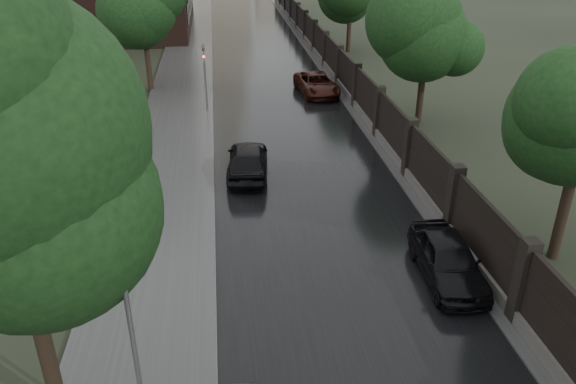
{
  "coord_description": "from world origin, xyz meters",
  "views": [
    {
      "loc": [
        -3.52,
        -6.97,
        10.6
      ],
      "look_at": [
        -1.26,
        11.09,
        1.5
      ],
      "focal_mm": 35.0,
      "sensor_mm": 36.0,
      "label": 1
    }
  ],
  "objects": [
    {
      "name": "tree_left_far",
      "position": [
        -8.0,
        30.0,
        5.24
      ],
      "size": [
        4.25,
        4.25,
        7.39
      ],
      "color": "black",
      "rests_on": "ground"
    },
    {
      "name": "lamp_post",
      "position": [
        -5.4,
        1.5,
        2.67
      ],
      "size": [
        0.25,
        0.12,
        5.11
      ],
      "color": "#59595E",
      "rests_on": "ground"
    },
    {
      "name": "fence_right",
      "position": [
        4.6,
        32.01,
        1.01
      ],
      "size": [
        0.45,
        75.72,
        2.7
      ],
      "color": "#383533",
      "rests_on": "ground"
    },
    {
      "name": "traffic_light",
      "position": [
        -4.3,
        24.99,
        2.4
      ],
      "size": [
        0.16,
        0.32,
        4.0
      ],
      "color": "#59595E",
      "rests_on": "ground"
    },
    {
      "name": "hatchback_left",
      "position": [
        -2.46,
        16.02,
        0.75
      ],
      "size": [
        2.16,
        4.53,
        1.5
      ],
      "primitive_type": "imported",
      "rotation": [
        0.0,
        0.0,
        3.05
      ],
      "color": "black",
      "rests_on": "ground"
    },
    {
      "name": "car_right_far",
      "position": [
        2.73,
        28.05,
        0.66
      ],
      "size": [
        2.65,
        4.94,
        1.32
      ],
      "primitive_type": "imported",
      "rotation": [
        0.0,
        0.0,
        0.1
      ],
      "color": "black",
      "rests_on": "ground"
    },
    {
      "name": "tree_right_b",
      "position": [
        7.5,
        22.0,
        4.95
      ],
      "size": [
        4.08,
        4.08,
        7.01
      ],
      "color": "black",
      "rests_on": "ground"
    },
    {
      "name": "tree_left_near",
      "position": [
        -7.6,
        3.0,
        6.42
      ],
      "size": [
        5.44,
        5.44,
        9.16
      ],
      "color": "black",
      "rests_on": "ground"
    },
    {
      "name": "car_right_near",
      "position": [
        3.39,
        7.28,
        0.72
      ],
      "size": [
        1.85,
        4.27,
        1.44
      ],
      "primitive_type": "imported",
      "rotation": [
        0.0,
        0.0,
        -0.04
      ],
      "color": "black",
      "rests_on": "ground"
    }
  ]
}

